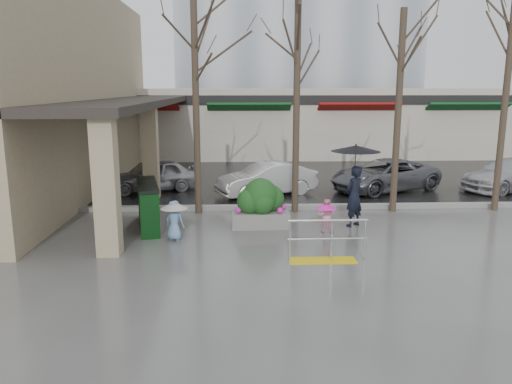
{
  "coord_description": "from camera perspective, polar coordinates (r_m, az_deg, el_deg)",
  "views": [
    {
      "loc": [
        -0.77,
        -12.47,
        4.07
      ],
      "look_at": [
        -0.22,
        0.7,
        1.3
      ],
      "focal_mm": 35.0,
      "sensor_mm": 36.0,
      "label": 1
    }
  ],
  "objects": [
    {
      "name": "child_pink",
      "position": [
        14.34,
        7.99,
        -2.37
      ],
      "size": [
        0.61,
        0.61,
        0.98
      ],
      "rotation": [
        0.0,
        0.0,
        2.91
      ],
      "color": "#FF9BBE",
      "rests_on": "ground"
    },
    {
      "name": "near_building",
      "position": [
        22.06,
        -24.76,
        10.62
      ],
      "size": [
        6.0,
        18.0,
        8.0
      ],
      "primitive_type": "cube",
      "color": "tan",
      "rests_on": "ground"
    },
    {
      "name": "child_blue",
      "position": [
        13.66,
        -9.32,
        -2.64
      ],
      "size": [
        0.75,
        0.75,
        1.1
      ],
      "rotation": [
        0.0,
        0.0,
        2.7
      ],
      "color": "#6F98C5",
      "rests_on": "ground"
    },
    {
      "name": "car_d",
      "position": [
        22.54,
        27.03,
        1.79
      ],
      "size": [
        4.69,
        3.32,
        1.26
      ],
      "primitive_type": "imported",
      "rotation": [
        0.0,
        0.0,
        -1.17
      ],
      "color": "#B8B7BC",
      "rests_on": "ground"
    },
    {
      "name": "street_asphalt",
      "position": [
        34.72,
        -1.12,
        5.15
      ],
      "size": [
        120.0,
        36.0,
        0.01
      ],
      "primitive_type": "cube",
      "color": "black",
      "rests_on": "ground"
    },
    {
      "name": "pillar_back",
      "position": [
        18.88,
        -11.97,
        4.55
      ],
      "size": [
        0.55,
        0.55,
        3.5
      ],
      "primitive_type": "cube",
      "color": "tan",
      "rests_on": "ground"
    },
    {
      "name": "woman",
      "position": [
        14.94,
        11.21,
        1.76
      ],
      "size": [
        1.45,
        1.45,
        2.47
      ],
      "rotation": [
        0.0,
        0.0,
        3.82
      ],
      "color": "black",
      "rests_on": "ground"
    },
    {
      "name": "tree_midwest",
      "position": [
        16.23,
        4.76,
        15.94
      ],
      "size": [
        3.2,
        3.2,
        7.0
      ],
      "color": "#382B21",
      "rests_on": "ground"
    },
    {
      "name": "car_b",
      "position": [
        19.11,
        1.24,
        1.49
      ],
      "size": [
        4.04,
        2.72,
        1.26
      ],
      "primitive_type": "imported",
      "rotation": [
        0.0,
        0.0,
        -1.17
      ],
      "color": "silver",
      "rests_on": "ground"
    },
    {
      "name": "car_c",
      "position": [
        20.6,
        14.48,
        1.88
      ],
      "size": [
        4.99,
        3.78,
        1.26
      ],
      "primitive_type": "imported",
      "rotation": [
        0.0,
        0.0,
        -1.14
      ],
      "color": "#5A5C62",
      "rests_on": "ground"
    },
    {
      "name": "handrail",
      "position": [
        12.05,
        7.95,
        -6.11
      ],
      "size": [
        1.9,
        0.5,
        1.03
      ],
      "color": "yellow",
      "rests_on": "ground"
    },
    {
      "name": "ground",
      "position": [
        13.14,
        1.09,
        -6.18
      ],
      "size": [
        120.0,
        120.0,
        0.0
      ],
      "primitive_type": "plane",
      "color": "#51514F",
      "rests_on": "ground"
    },
    {
      "name": "canopy_slab",
      "position": [
        20.87,
        -13.76,
        10.31
      ],
      "size": [
        2.8,
        18.0,
        0.25
      ],
      "primitive_type": "cube",
      "color": "#2D2823",
      "rests_on": "pillar_front"
    },
    {
      "name": "curb",
      "position": [
        16.97,
        0.27,
        -1.75
      ],
      "size": [
        120.0,
        0.3,
        0.15
      ],
      "primitive_type": "cube",
      "color": "gray",
      "rests_on": "ground"
    },
    {
      "name": "pillar_front",
      "position": [
        12.59,
        -16.75,
        0.73
      ],
      "size": [
        0.55,
        0.55,
        3.5
      ],
      "primitive_type": "cube",
      "color": "tan",
      "rests_on": "ground"
    },
    {
      "name": "tree_mideast",
      "position": [
        16.93,
        16.24,
        14.08
      ],
      "size": [
        3.2,
        3.2,
        6.5
      ],
      "color": "#382B21",
      "rests_on": "ground"
    },
    {
      "name": "planter",
      "position": [
        14.75,
        0.54,
        -1.34
      ],
      "size": [
        1.7,
        0.99,
        1.47
      ],
      "rotation": [
        0.0,
        0.0,
        0.02
      ],
      "color": "gray",
      "rests_on": "ground"
    },
    {
      "name": "news_boxes",
      "position": [
        14.95,
        -12.23,
        -1.52
      ],
      "size": [
        1.05,
        2.49,
        1.36
      ],
      "rotation": [
        0.0,
        0.0,
        0.21
      ],
      "color": "#0C3611",
      "rests_on": "ground"
    },
    {
      "name": "tree_west",
      "position": [
        16.15,
        -7.02,
        15.38
      ],
      "size": [
        3.2,
        3.2,
        6.8
      ],
      "color": "#382B21",
      "rests_on": "ground"
    },
    {
      "name": "car_a",
      "position": [
        20.32,
        -11.69,
        1.87
      ],
      "size": [
        3.97,
        2.54,
        1.26
      ],
      "primitive_type": "imported",
      "rotation": [
        0.0,
        0.0,
        -1.26
      ],
      "color": "#9E9EA3",
      "rests_on": "ground"
    },
    {
      "name": "tree_east",
      "position": [
        18.36,
        27.11,
        14.72
      ],
      "size": [
        3.2,
        3.2,
        7.2
      ],
      "color": "#382B21",
      "rests_on": "ground"
    },
    {
      "name": "storefront_row",
      "position": [
        30.63,
        2.82,
        8.01
      ],
      "size": [
        34.0,
        6.74,
        4.0
      ],
      "color": "beige",
      "rests_on": "ground"
    }
  ]
}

